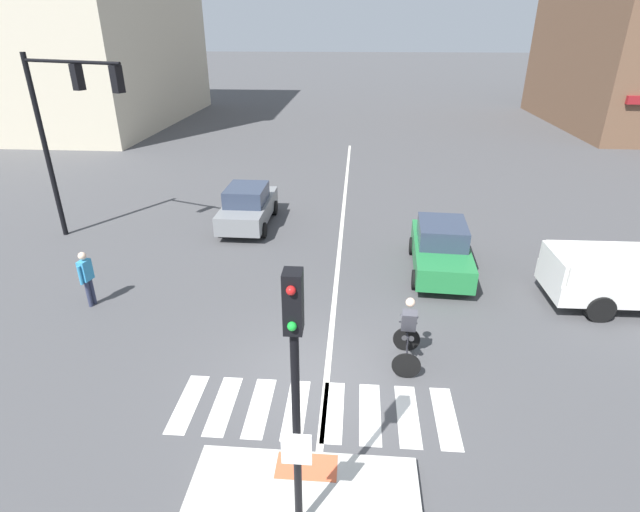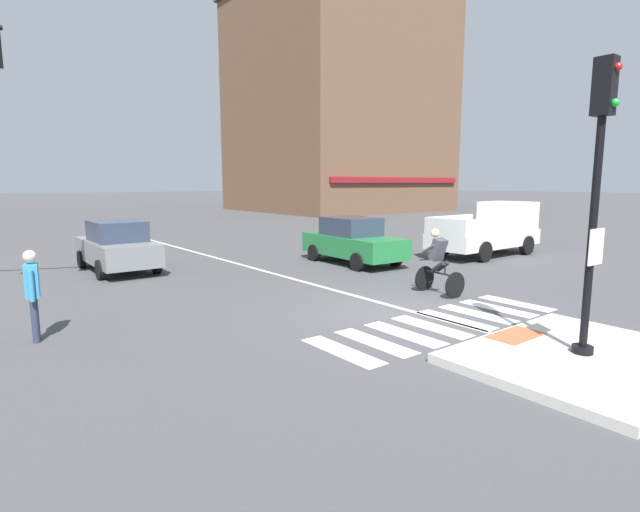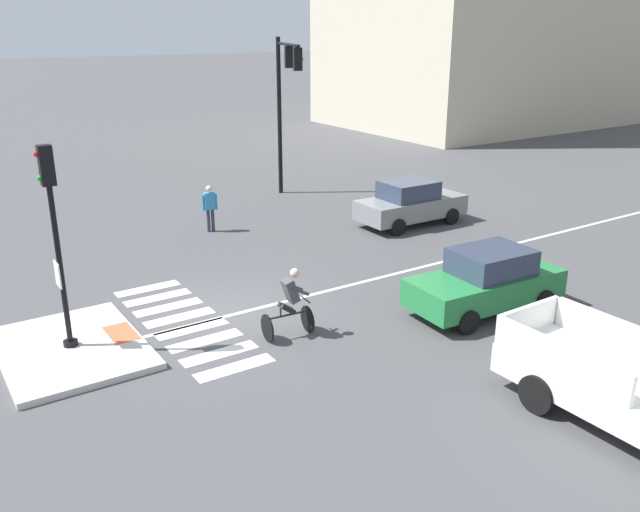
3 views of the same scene
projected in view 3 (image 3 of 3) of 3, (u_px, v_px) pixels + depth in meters
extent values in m
plane|color=#474749|center=(223.00, 314.00, 16.95)|extent=(300.00, 300.00, 0.00)
cube|color=beige|center=(71.00, 348.00, 14.98)|extent=(3.95, 2.99, 0.15)
cube|color=#DB5B38|center=(121.00, 333.00, 15.55)|extent=(1.10, 0.60, 0.01)
cylinder|color=black|center=(71.00, 343.00, 14.94)|extent=(0.32, 0.32, 0.12)
cylinder|color=black|center=(60.00, 266.00, 14.33)|extent=(0.12, 0.12, 3.56)
cube|color=white|center=(58.00, 275.00, 14.35)|extent=(0.44, 0.03, 0.56)
cube|color=black|center=(46.00, 165.00, 13.61)|extent=(0.24, 0.28, 0.84)
sphere|color=red|center=(36.00, 154.00, 13.44)|extent=(0.12, 0.12, 0.12)
sphere|color=green|center=(40.00, 178.00, 13.61)|extent=(0.12, 0.12, 0.12)
cube|color=silver|center=(148.00, 288.00, 18.57)|extent=(0.44, 1.80, 0.01)
cube|color=silver|center=(158.00, 297.00, 17.96)|extent=(0.44, 1.80, 0.01)
cube|color=silver|center=(168.00, 307.00, 17.34)|extent=(0.44, 1.80, 0.01)
cube|color=silver|center=(180.00, 317.00, 16.73)|extent=(0.44, 1.80, 0.01)
cube|color=silver|center=(192.00, 329.00, 16.12)|extent=(0.44, 1.80, 0.01)
cube|color=silver|center=(205.00, 341.00, 15.51)|extent=(0.44, 1.80, 0.01)
cube|color=silver|center=(219.00, 354.00, 14.90)|extent=(0.44, 1.80, 0.01)
cube|color=silver|center=(235.00, 368.00, 14.28)|extent=(0.44, 1.80, 0.01)
cube|color=silver|center=(500.00, 247.00, 21.99)|extent=(0.14, 28.00, 0.01)
cylinder|color=black|center=(280.00, 118.00, 28.13)|extent=(0.18, 0.18, 6.52)
cylinder|color=black|center=(288.00, 44.00, 25.22)|extent=(3.97, 1.53, 0.11)
cube|color=black|center=(289.00, 57.00, 25.18)|extent=(0.35, 0.37, 0.80)
sphere|color=gold|center=(293.00, 57.00, 25.22)|extent=(0.12, 0.12, 0.12)
cube|color=black|center=(298.00, 59.00, 23.64)|extent=(0.35, 0.37, 0.80)
sphere|color=gold|center=(302.00, 59.00, 23.68)|extent=(0.12, 0.12, 0.12)
cube|color=slate|center=(411.00, 207.00, 24.38)|extent=(1.73, 4.11, 0.70)
cube|color=#2D384C|center=(408.00, 190.00, 24.08)|extent=(1.49, 1.91, 0.64)
cylinder|color=black|center=(422.00, 206.00, 25.81)|extent=(0.18, 0.60, 0.60)
cylinder|color=black|center=(452.00, 216.00, 24.49)|extent=(0.18, 0.60, 0.60)
cylinder|color=black|center=(369.00, 216.00, 24.50)|extent=(0.18, 0.60, 0.60)
cylinder|color=black|center=(398.00, 227.00, 23.18)|extent=(0.18, 0.60, 0.60)
cube|color=#237A3D|center=(485.00, 287.00, 16.94)|extent=(1.93, 4.19, 0.70)
cube|color=#2D384C|center=(491.00, 261.00, 16.79)|extent=(1.59, 1.98, 0.64)
cylinder|color=black|center=(468.00, 322.00, 15.78)|extent=(0.21, 0.61, 0.60)
cylinder|color=black|center=(424.00, 298.00, 17.14)|extent=(0.21, 0.61, 0.60)
cylinder|color=black|center=(544.00, 301.00, 16.98)|extent=(0.21, 0.61, 0.60)
cylinder|color=black|center=(497.00, 280.00, 18.34)|extent=(0.21, 0.61, 0.60)
cube|color=white|center=(637.00, 398.00, 11.84)|extent=(5.13, 1.98, 0.60)
cube|color=white|center=(619.00, 335.00, 12.91)|extent=(2.81, 0.16, 0.60)
cube|color=white|center=(561.00, 359.00, 11.97)|extent=(2.81, 0.16, 0.60)
cube|color=white|center=(528.00, 319.00, 13.60)|extent=(0.13, 1.80, 0.60)
cylinder|color=black|center=(596.00, 367.00, 13.52)|extent=(0.76, 0.25, 0.76)
cylinder|color=black|center=(538.00, 394.00, 12.55)|extent=(0.76, 0.25, 0.76)
cylinder|color=black|center=(308.00, 319.00, 15.86)|extent=(0.66, 0.10, 0.66)
cylinder|color=black|center=(267.00, 328.00, 15.38)|extent=(0.66, 0.10, 0.66)
cylinder|color=black|center=(288.00, 315.00, 15.55)|extent=(0.13, 0.89, 0.05)
cylinder|color=black|center=(281.00, 309.00, 15.41)|extent=(0.04, 0.04, 0.30)
cylinder|color=black|center=(306.00, 299.00, 15.66)|extent=(0.44, 0.07, 0.04)
cylinder|color=black|center=(285.00, 307.00, 15.55)|extent=(0.15, 0.41, 0.33)
cylinder|color=black|center=(288.00, 309.00, 15.41)|extent=(0.15, 0.41, 0.33)
cube|color=#3F3F47|center=(290.00, 290.00, 15.38)|extent=(0.37, 0.41, 0.60)
sphere|color=beige|center=(295.00, 273.00, 15.30)|extent=(0.22, 0.22, 0.22)
cylinder|color=#3F3F47|center=(294.00, 287.00, 15.60)|extent=(0.12, 0.46, 0.31)
cylinder|color=#3F3F47|center=(300.00, 291.00, 15.33)|extent=(0.12, 0.46, 0.31)
cylinder|color=#2D334C|center=(213.00, 220.00, 23.62)|extent=(0.12, 0.12, 0.82)
cylinder|color=#2D334C|center=(208.00, 221.00, 23.56)|extent=(0.12, 0.12, 0.82)
cube|color=#338CBF|center=(210.00, 201.00, 23.35)|extent=(0.28, 0.39, 0.60)
cylinder|color=#338CBF|center=(216.00, 202.00, 23.46)|extent=(0.09, 0.09, 0.56)
cylinder|color=#338CBF|center=(203.00, 203.00, 23.29)|extent=(0.09, 0.09, 0.56)
sphere|color=beige|center=(209.00, 189.00, 23.21)|extent=(0.22, 0.22, 0.22)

